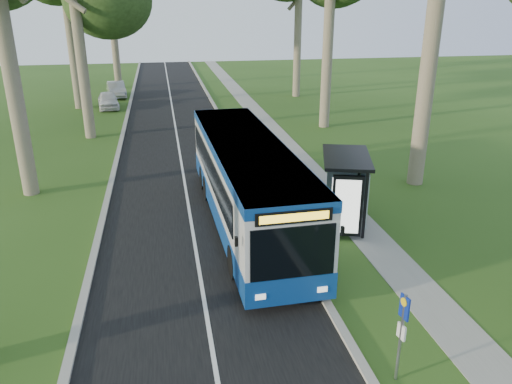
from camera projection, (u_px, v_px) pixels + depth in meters
ground at (298, 254)px, 17.45m from camera, size 120.00×120.00×0.00m
road at (183, 171)px, 26.01m from camera, size 7.00×100.00×0.02m
kerb_east at (249, 166)px, 26.60m from camera, size 0.25×100.00×0.12m
kerb_west at (113, 174)px, 25.38m from camera, size 0.25×100.00×0.12m
centre_line at (183, 170)px, 26.00m from camera, size 0.12×100.00×0.00m
footpath at (303, 163)px, 27.14m from camera, size 1.50×100.00×0.02m
bus at (247, 183)px, 19.16m from camera, size 2.99×12.71×3.35m
bus_stop_sign at (402, 327)px, 11.17m from camera, size 0.10×0.32×2.30m
bus_shelter at (353, 180)px, 18.85m from camera, size 2.61×3.60×2.78m
litter_bin at (276, 173)px, 24.34m from camera, size 0.49×0.49×0.86m
car_white at (108, 100)px, 40.88m from camera, size 2.09×4.11×1.34m
car_silver at (116, 89)px, 45.72m from camera, size 2.08×4.35×1.37m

